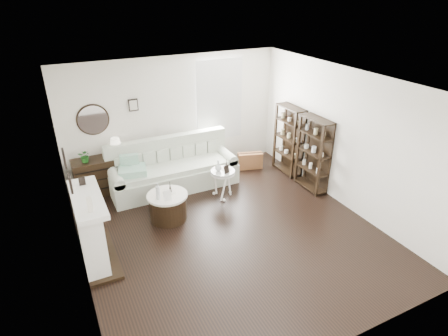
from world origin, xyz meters
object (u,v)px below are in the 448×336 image
dresser (103,175)px  pedestal_table (223,173)px  sofa (173,171)px  drum_table (168,206)px

dresser → pedestal_table: size_ratio=1.91×
dresser → pedestal_table: (2.18, -1.32, 0.17)m
sofa → drum_table: sofa is taller
drum_table → pedestal_table: pedestal_table is taller
dresser → pedestal_table: bearing=-31.3°
dresser → pedestal_table: dresser is taller
drum_table → pedestal_table: 1.35m
sofa → pedestal_table: (0.76, -0.94, 0.21)m
sofa → dresser: bearing=164.8°
dresser → drum_table: (0.90, -1.60, -0.12)m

